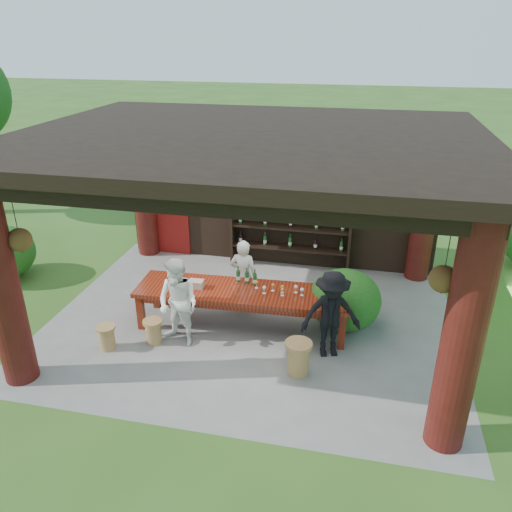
% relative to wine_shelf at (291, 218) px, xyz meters
% --- Properties ---
extents(ground, '(90.00, 90.00, 0.00)m').
position_rel_wine_shelf_xyz_m(ground, '(-0.34, -2.45, -1.19)').
color(ground, '#2D5119').
rests_on(ground, ground).
extents(pavilion, '(7.50, 6.00, 3.60)m').
position_rel_wine_shelf_xyz_m(pavilion, '(-0.35, -2.02, 0.94)').
color(pavilion, slate).
rests_on(pavilion, ground).
extents(wine_shelf, '(2.70, 0.41, 2.38)m').
position_rel_wine_shelf_xyz_m(wine_shelf, '(0.00, 0.00, 0.00)').
color(wine_shelf, black).
rests_on(wine_shelf, ground).
extents(tasting_table, '(3.87, 1.14, 0.75)m').
position_rel_wine_shelf_xyz_m(tasting_table, '(-0.45, -2.68, -0.55)').
color(tasting_table, '#51190B').
rests_on(tasting_table, ground).
extents(stool_near_left, '(0.34, 0.34, 0.44)m').
position_rel_wine_shelf_xyz_m(stool_near_left, '(-1.84, -3.52, -0.96)').
color(stool_near_left, olive).
rests_on(stool_near_left, ground).
extents(stool_near_right, '(0.43, 0.43, 0.57)m').
position_rel_wine_shelf_xyz_m(stool_near_right, '(0.73, -3.83, -0.89)').
color(stool_near_right, olive).
rests_on(stool_near_right, ground).
extents(stool_far_left, '(0.33, 0.33, 0.44)m').
position_rel_wine_shelf_xyz_m(stool_far_left, '(-2.54, -3.86, -0.96)').
color(stool_far_left, olive).
rests_on(stool_far_left, ground).
extents(host, '(0.56, 0.39, 1.46)m').
position_rel_wine_shelf_xyz_m(host, '(-0.57, -2.09, -0.46)').
color(host, beige).
rests_on(host, ground).
extents(guest_woman, '(0.91, 0.81, 1.57)m').
position_rel_wine_shelf_xyz_m(guest_woman, '(-1.39, -3.41, -0.41)').
color(guest_woman, white).
rests_on(guest_woman, ground).
extents(guest_man, '(1.11, 0.84, 1.53)m').
position_rel_wine_shelf_xyz_m(guest_man, '(1.17, -3.22, -0.43)').
color(guest_man, black).
rests_on(guest_man, ground).
extents(table_bottles, '(0.41, 0.14, 0.31)m').
position_rel_wine_shelf_xyz_m(table_bottles, '(-0.44, -2.40, -0.29)').
color(table_bottles, '#194C1E').
rests_on(table_bottles, tasting_table).
extents(table_glasses, '(0.90, 0.24, 0.15)m').
position_rel_wine_shelf_xyz_m(table_glasses, '(0.21, -2.63, -0.37)').
color(table_glasses, silver).
rests_on(table_glasses, tasting_table).
extents(napkin_basket, '(0.27, 0.19, 0.14)m').
position_rel_wine_shelf_xyz_m(napkin_basket, '(-1.28, -2.76, -0.37)').
color(napkin_basket, '#BF6672').
rests_on(napkin_basket, tasting_table).
extents(shrubs, '(15.89, 8.21, 1.36)m').
position_rel_wine_shelf_xyz_m(shrubs, '(3.10, -1.67, -0.64)').
color(shrubs, '#194C14').
rests_on(shrubs, ground).
extents(trees, '(22.43, 9.98, 4.80)m').
position_rel_wine_shelf_xyz_m(trees, '(2.83, -1.15, 2.18)').
color(trees, '#3F2819').
rests_on(trees, ground).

